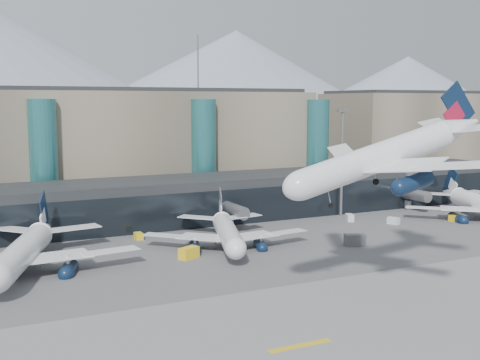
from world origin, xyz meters
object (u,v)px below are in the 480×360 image
(hero_jet, at_px, (395,146))
(veh_e, at_px, (455,218))
(veh_c, at_px, (355,240))
(jet_parked_left, at_px, (27,241))
(veh_b, at_px, (139,236))
(veh_h, at_px, (189,253))
(jet_parked_right, at_px, (479,198))
(veh_a, at_px, (1,277))
(veh_g, at_px, (393,221))
(jet_parked_mid, at_px, (226,225))
(veh_d, at_px, (350,218))
(lightmast_mid, at_px, (342,156))

(hero_jet, relative_size, veh_e, 13.17)
(veh_c, bearing_deg, jet_parked_left, -166.28)
(veh_b, relative_size, veh_h, 0.65)
(jet_parked_left, distance_m, veh_h, 27.08)
(jet_parked_right, distance_m, veh_a, 106.83)
(veh_e, xyz_separation_m, veh_g, (-14.97, 3.43, -0.02))
(jet_parked_mid, height_order, veh_h, jet_parked_mid)
(veh_c, xyz_separation_m, veh_d, (13.45, 20.15, -0.30))
(lightmast_mid, xyz_separation_m, hero_jet, (-27.83, -51.72, 6.71))
(veh_b, bearing_deg, veh_c, -122.99)
(lightmast_mid, xyz_separation_m, veh_d, (-2.10, -6.48, -13.63))
(jet_parked_mid, xyz_separation_m, veh_b, (-13.65, 12.28, -3.38))
(jet_parked_mid, height_order, veh_d, jet_parked_mid)
(veh_b, distance_m, veh_h, 18.66)
(veh_a, xyz_separation_m, veh_d, (76.39, 15.75, 0.02))
(veh_a, bearing_deg, jet_parked_mid, -1.85)
(veh_a, bearing_deg, hero_jet, -41.12)
(jet_parked_right, distance_m, veh_e, 9.37)
(veh_a, xyz_separation_m, veh_b, (27.16, 18.79, -0.10))
(veh_a, height_order, veh_d, veh_d)
(veh_d, bearing_deg, hero_jet, 172.02)
(jet_parked_left, bearing_deg, veh_a, 162.36)
(jet_parked_mid, distance_m, veh_e, 57.42)
(veh_a, relative_size, veh_e, 1.01)
(veh_b, bearing_deg, veh_g, -100.42)
(jet_parked_right, distance_m, veh_g, 23.88)
(veh_b, bearing_deg, jet_parked_right, -99.13)
(veh_b, height_order, veh_h, veh_h)
(veh_d, xyz_separation_m, veh_h, (-45.50, -15.25, 0.20))
(jet_parked_right, height_order, veh_e, jet_parked_right)
(veh_b, height_order, veh_c, veh_c)
(hero_jet, height_order, jet_parked_left, hero_jet)
(hero_jet, xyz_separation_m, veh_h, (-19.76, 30.00, -20.13))
(hero_jet, bearing_deg, veh_g, 49.86)
(lightmast_mid, xyz_separation_m, veh_a, (-78.49, -22.23, -13.64))
(veh_g, relative_size, veh_h, 0.72)
(lightmast_mid, height_order, veh_h, lightmast_mid)
(veh_a, height_order, veh_b, veh_a)
(hero_jet, xyz_separation_m, jet_parked_right, (55.93, 35.56, -16.43))
(veh_c, relative_size, veh_e, 1.45)
(veh_c, height_order, veh_d, veh_c)
(veh_a, xyz_separation_m, veh_g, (83.16, 8.53, -0.02))
(veh_c, distance_m, veh_d, 24.23)
(jet_parked_mid, relative_size, veh_g, 12.87)
(jet_parked_right, bearing_deg, veh_c, 120.30)
(jet_parked_mid, xyz_separation_m, veh_g, (42.34, 2.02, -3.29))
(veh_g, xyz_separation_m, veh_h, (-52.26, -8.02, 0.24))
(lightmast_mid, xyz_separation_m, veh_g, (4.67, -13.70, -13.66))
(veh_a, distance_m, veh_e, 98.26)
(jet_parked_right, xyz_separation_m, veh_h, (-75.69, -5.57, -3.70))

